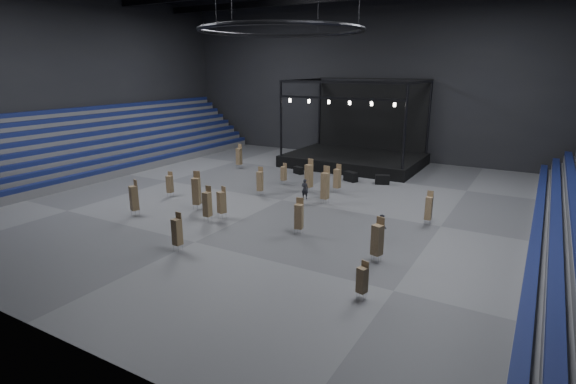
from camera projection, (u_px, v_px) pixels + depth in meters
The scene contains 27 objects.
floor at pixel (282, 200), 36.36m from camera, with size 50.00×50.00×0.00m, color #515154.
wall_back at pixel (375, 80), 51.47m from camera, with size 50.00×0.20×18.00m, color black.
wall_left at pixel (72, 81), 45.99m from camera, with size 0.20×42.00×18.00m, color black.
bleachers_left at pixel (94, 153), 46.94m from camera, with size 7.20×40.00×6.40m.
stage at pixel (357, 151), 49.52m from camera, with size 14.00×10.00×9.20m.
truss_ring at pixel (281, 30), 32.88m from camera, with size 12.30×12.30×5.15m.
flight_case_left at pixel (299, 170), 45.29m from camera, with size 1.07×0.54×0.71m, color black.
flight_case_mid at pixel (351, 177), 42.27m from camera, with size 1.35×0.67×0.90m, color black.
flight_case_right at pixel (382, 180), 41.23m from camera, with size 1.29×0.64×0.86m, color black.
chair_stack_0 at pixel (337, 178), 38.28m from camera, with size 0.57×0.57×2.45m.
chair_stack_1 at pixel (177, 231), 26.01m from camera, with size 0.50×0.50×2.33m.
chair_stack_2 at pixel (170, 184), 37.05m from camera, with size 0.54×0.54×2.11m.
chair_stack_3 at pixel (309, 175), 38.32m from camera, with size 0.63×0.63×2.90m.
chair_stack_4 at pixel (362, 279), 20.58m from camera, with size 0.52×0.52×1.86m.
chair_stack_5 at pixel (429, 208), 30.42m from camera, with size 0.44×0.44×2.35m.
chair_stack_6 at pixel (196, 190), 33.52m from camera, with size 0.67×0.67×2.95m.
chair_stack_7 at pixel (222, 202), 31.68m from camera, with size 0.64×0.64×2.32m.
chair_stack_8 at pixel (134, 197), 32.25m from camera, with size 0.63×0.63×2.64m.
chair_stack_9 at pixel (284, 173), 41.13m from camera, with size 0.49×0.49×1.94m.
chair_stack_10 at pixel (325, 185), 34.91m from camera, with size 0.54×0.54×3.04m.
chair_stack_11 at pixel (239, 156), 47.54m from camera, with size 0.50×0.50×2.57m.
chair_stack_12 at pixel (207, 204), 30.96m from camera, with size 0.48×0.48×2.54m.
chair_stack_13 at pixel (299, 216), 28.57m from camera, with size 0.60×0.60×2.41m.
chair_stack_14 at pixel (377, 239), 24.48m from camera, with size 0.64×0.64×2.57m.
chair_stack_15 at pixel (260, 181), 37.54m from camera, with size 0.51×0.51×2.40m.
man_center at pixel (305, 189), 36.54m from camera, with size 0.61×0.40×1.66m, color black.
crew_member at pixel (382, 226), 28.08m from camera, with size 0.75×0.59×1.55m, color black.
Camera 1 is at (17.85, -29.94, 10.36)m, focal length 28.00 mm.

